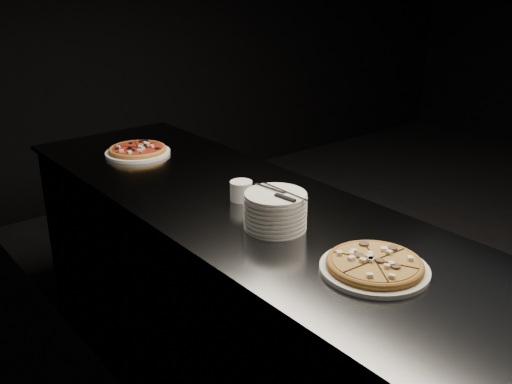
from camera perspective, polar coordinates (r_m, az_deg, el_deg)
floor at (r=4.04m, az=23.65°, el=-5.80°), size 5.00×5.00×0.00m
wall_left at (r=1.78m, az=-11.04°, el=10.62°), size 0.02×5.00×2.80m
wall_back at (r=5.24m, az=0.54°, el=17.80°), size 5.00×0.02×2.80m
counter at (r=2.32m, az=-1.18°, el=-11.51°), size 0.74×2.44×0.92m
pizza_mushroom at (r=1.66m, az=11.77°, el=-7.20°), size 0.31×0.31×0.04m
pizza_tomato at (r=2.71m, az=-11.74°, el=4.10°), size 0.30×0.30×0.03m
plate_stack at (r=1.87m, az=1.95°, el=-1.87°), size 0.20×0.20×0.12m
cutlery at (r=1.84m, az=2.49°, el=-0.13°), size 0.08×0.22×0.01m
ramekin at (r=2.11m, az=-1.49°, el=0.19°), size 0.08×0.08×0.07m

